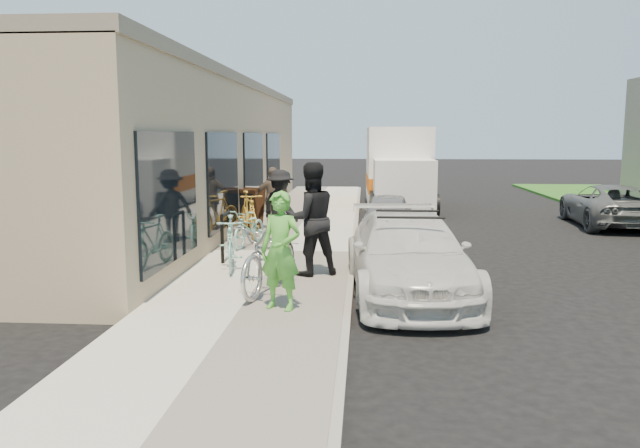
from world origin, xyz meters
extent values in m
plane|color=black|center=(0.00, 0.00, 0.00)|extent=(120.00, 120.00, 0.00)
cube|color=beige|center=(-2.00, 3.00, 0.07)|extent=(3.00, 34.00, 0.15)
cube|color=gray|center=(-0.45, 3.00, 0.07)|extent=(0.12, 34.00, 0.13)
cube|color=tan|center=(-5.25, 8.00, 2.00)|extent=(3.50, 20.00, 4.00)
cube|color=gray|center=(-5.25, 8.00, 4.10)|extent=(3.60, 20.00, 0.25)
cube|color=black|center=(-3.48, 0.00, 1.60)|extent=(0.06, 3.00, 2.20)
cube|color=black|center=(-3.48, 4.00, 1.60)|extent=(0.06, 3.00, 2.20)
cube|color=black|center=(-3.48, 8.00, 1.60)|extent=(0.06, 3.00, 2.20)
cube|color=black|center=(-3.48, 12.00, 1.60)|extent=(0.06, 3.00, 2.20)
cylinder|color=black|center=(-2.98, 1.59, 0.62)|extent=(0.07, 0.07, 0.94)
cylinder|color=black|center=(-2.98, 2.21, 0.62)|extent=(0.07, 0.07, 0.94)
cylinder|color=black|center=(-2.98, 1.90, 1.09)|extent=(0.07, 0.62, 0.07)
cube|color=#311B0D|center=(-3.33, 5.94, 0.70)|extent=(0.71, 0.45, 1.08)
cube|color=#311B0D|center=(-3.22, 6.32, 0.70)|extent=(0.71, 0.45, 1.08)
cube|color=black|center=(-3.34, 5.90, 0.75)|extent=(0.55, 0.33, 0.77)
imported|color=silver|center=(0.51, -0.01, 0.67)|extent=(2.19, 4.72, 1.33)
cylinder|color=black|center=(0.51, -0.51, 1.35)|extent=(1.06, 0.04, 0.04)
cylinder|color=black|center=(0.51, 0.37, 1.35)|extent=(1.06, 0.04, 0.04)
imported|color=gray|center=(0.41, 6.45, 0.54)|extent=(1.52, 3.27, 1.08)
cube|color=white|center=(1.07, 10.34, 0.92)|extent=(1.98, 1.98, 1.85)
cube|color=black|center=(1.07, 10.34, 1.31)|extent=(1.80, 0.09, 0.88)
cube|color=white|center=(1.01, 13.26, 1.51)|extent=(2.31, 4.12, 2.82)
cube|color=#CC570C|center=(1.01, 13.26, 0.88)|extent=(2.33, 4.14, 0.53)
cylinder|color=black|center=(0.10, 9.84, 0.39)|extent=(0.26, 0.78, 0.78)
cylinder|color=black|center=(2.05, 9.87, 0.39)|extent=(0.26, 0.78, 0.78)
cylinder|color=black|center=(0.08, 10.91, 0.39)|extent=(0.26, 0.78, 0.78)
cylinder|color=black|center=(2.03, 10.94, 0.39)|extent=(0.26, 0.78, 0.78)
cylinder|color=black|center=(0.02, 14.60, 0.39)|extent=(0.26, 0.78, 0.78)
cylinder|color=black|center=(1.96, 14.64, 0.39)|extent=(0.26, 0.78, 0.78)
imported|color=#535658|center=(6.91, 8.41, 0.61)|extent=(2.34, 4.53, 1.22)
imported|color=silver|center=(-1.70, -0.52, 0.71)|extent=(1.22, 2.25, 1.12)
imported|color=green|center=(-1.40, -1.55, 1.00)|extent=(0.73, 0.60, 1.71)
imported|color=black|center=(-1.17, 0.72, 1.16)|extent=(1.21, 1.10, 2.02)
imported|color=#8DD2C2|center=(-2.71, 1.10, 0.64)|extent=(0.77, 1.70, 0.99)
imported|color=#8DD2C2|center=(-2.80, 3.55, 0.57)|extent=(0.89, 1.68, 0.84)
imported|color=gold|center=(-3.06, 4.84, 0.71)|extent=(1.17, 1.92, 1.12)
imported|color=black|center=(-2.16, 3.99, 1.00)|extent=(1.24, 1.21, 1.71)
imported|color=brown|center=(-2.64, 5.99, 0.98)|extent=(1.02, 0.54, 1.66)
camera|label=1|loc=(-0.22, -10.23, 2.64)|focal=35.00mm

